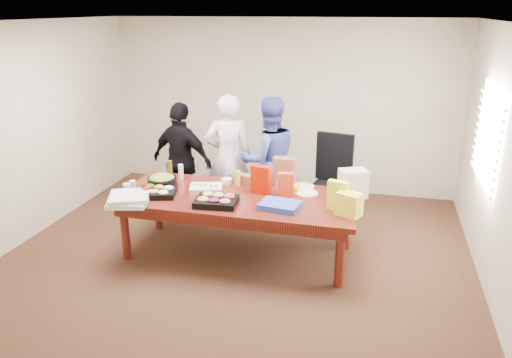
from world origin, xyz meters
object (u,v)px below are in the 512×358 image
(conference_table, at_px, (238,225))
(salad_bowl, at_px, (162,182))
(office_chair, at_px, (331,185))
(person_right, at_px, (269,160))
(person_center, at_px, (228,157))
(sheet_cake, at_px, (206,188))

(conference_table, height_order, salad_bowl, salad_bowl)
(office_chair, height_order, salad_bowl, office_chair)
(person_right, distance_m, salad_bowl, 1.52)
(office_chair, height_order, person_center, person_center)
(conference_table, height_order, person_center, person_center)
(office_chair, xyz_separation_m, salad_bowl, (-1.98, -0.97, 0.21))
(conference_table, bearing_deg, person_center, 112.66)
(office_chair, height_order, person_right, person_right)
(person_right, bearing_deg, salad_bowl, 14.07)
(office_chair, xyz_separation_m, person_right, (-0.88, 0.07, 0.27))
(conference_table, relative_size, person_center, 1.59)
(conference_table, height_order, person_right, person_right)
(office_chair, height_order, sheet_cake, office_chair)
(salad_bowl, bearing_deg, office_chair, 26.06)
(person_center, xyz_separation_m, salad_bowl, (-0.55, -0.97, -0.07))
(office_chair, relative_size, person_center, 0.68)
(person_center, distance_m, salad_bowl, 1.12)
(conference_table, relative_size, sheet_cake, 7.37)
(office_chair, bearing_deg, conference_table, -122.08)
(person_right, bearing_deg, conference_table, 55.15)
(office_chair, xyz_separation_m, sheet_cake, (-1.40, -1.00, 0.18))
(sheet_cake, xyz_separation_m, salad_bowl, (-0.58, 0.03, 0.03))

